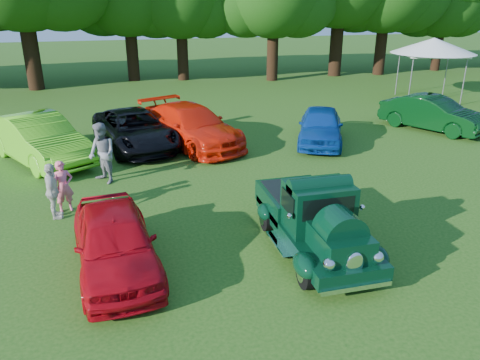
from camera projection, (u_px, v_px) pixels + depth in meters
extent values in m
plane|color=#1E4D12|center=(242.00, 245.00, 11.35)|extent=(120.00, 120.00, 0.00)
cylinder|color=black|center=(306.00, 273.00, 9.58)|extent=(0.20, 0.69, 0.69)
cylinder|color=black|center=(374.00, 263.00, 9.94)|extent=(0.20, 0.69, 0.69)
cylinder|color=black|center=(267.00, 218.00, 11.96)|extent=(0.20, 0.69, 0.69)
cylinder|color=black|center=(322.00, 211.00, 12.33)|extent=(0.20, 0.69, 0.69)
cube|color=black|center=(314.00, 231.00, 10.96)|extent=(1.60, 4.19, 0.32)
cube|color=black|center=(339.00, 243.00, 9.70)|extent=(1.02, 1.35, 0.58)
cube|color=black|center=(318.00, 207.00, 10.60)|extent=(1.45, 1.07, 1.12)
cube|color=black|center=(328.00, 208.00, 10.07)|extent=(1.21, 0.06, 0.48)
cube|color=black|center=(295.00, 200.00, 12.02)|extent=(1.60, 1.91, 0.54)
cube|color=black|center=(296.00, 191.00, 11.92)|extent=(1.38, 1.67, 0.05)
ellipsoid|color=black|center=(305.00, 265.00, 9.51)|extent=(0.46, 0.80, 0.46)
ellipsoid|color=black|center=(376.00, 255.00, 9.88)|extent=(0.46, 0.80, 0.46)
ellipsoid|color=black|center=(265.00, 212.00, 11.89)|extent=(0.35, 0.67, 0.39)
ellipsoid|color=black|center=(325.00, 205.00, 12.28)|extent=(0.35, 0.67, 0.39)
ellipsoid|color=white|center=(355.00, 265.00, 9.11)|extent=(0.38, 0.12, 0.55)
sphere|color=white|center=(329.00, 264.00, 9.02)|extent=(0.26, 0.26, 0.26)
sphere|color=white|center=(377.00, 257.00, 9.27)|extent=(0.26, 0.26, 0.26)
cube|color=white|center=(356.00, 287.00, 9.14)|extent=(1.51, 0.10, 0.10)
cube|color=white|center=(282.00, 199.00, 13.02)|extent=(1.51, 0.10, 0.10)
imported|color=#AF0711|center=(115.00, 241.00, 10.08)|extent=(2.07, 4.26, 1.40)
imported|color=#56C51A|center=(39.00, 139.00, 16.76)|extent=(4.18, 5.35, 1.70)
imported|color=black|center=(135.00, 129.00, 18.46)|extent=(3.61, 5.67, 1.46)
imported|color=red|center=(191.00, 126.00, 18.67)|extent=(4.21, 5.95, 1.60)
imported|color=navy|center=(321.00, 126.00, 18.97)|extent=(3.32, 4.58, 1.45)
imported|color=black|center=(433.00, 113.00, 20.85)|extent=(3.57, 4.81, 1.51)
imported|color=#F96686|center=(64.00, 186.00, 12.90)|extent=(0.62, 0.50, 1.47)
imported|color=gray|center=(102.00, 154.00, 14.82)|extent=(1.12, 1.20, 1.96)
imported|color=beige|center=(52.00, 191.00, 12.46)|extent=(0.45, 0.94, 1.56)
cube|color=white|center=(432.00, 54.00, 26.42)|extent=(4.00, 4.00, 0.13)
cone|color=white|center=(434.00, 45.00, 26.25)|extent=(5.86, 5.86, 0.84)
cylinder|color=slate|center=(411.00, 82.00, 25.67)|extent=(0.06, 0.06, 2.53)
cylinder|color=slate|center=(398.00, 74.00, 28.31)|extent=(0.06, 0.06, 2.53)
cylinder|color=slate|center=(464.00, 82.00, 25.50)|extent=(0.06, 0.06, 2.53)
cylinder|color=slate|center=(446.00, 74.00, 28.14)|extent=(0.06, 0.06, 2.53)
cylinder|color=black|center=(31.00, 51.00, 29.48)|extent=(0.97, 0.97, 4.87)
cylinder|color=black|center=(132.00, 51.00, 32.89)|extent=(0.82, 0.82, 4.10)
cylinder|color=black|center=(182.00, 52.00, 33.20)|extent=(0.78, 0.78, 3.89)
cylinder|color=black|center=(273.00, 52.00, 32.99)|extent=(0.79, 0.79, 3.96)
cylinder|color=black|center=(336.00, 44.00, 34.84)|extent=(0.94, 0.94, 4.68)
cylinder|color=black|center=(381.00, 47.00, 35.46)|extent=(0.83, 0.83, 4.17)
cylinder|color=black|center=(438.00, 48.00, 37.60)|extent=(0.70, 0.70, 3.52)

